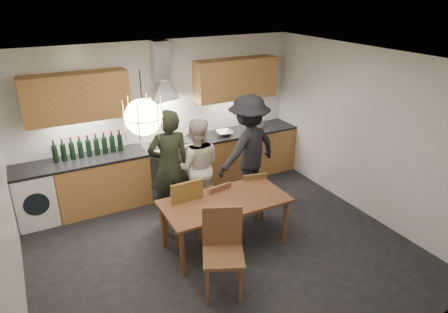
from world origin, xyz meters
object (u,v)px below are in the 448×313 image
chair_back_left (185,207)px  mixing_bowl (224,133)px  wine_bottles (88,146)px  person_left (170,166)px  dining_table (225,205)px  stock_pot (259,124)px  chair_front (223,245)px  person_right (248,149)px  person_mid (197,167)px

chair_back_left → mixing_bowl: size_ratio=3.27×
mixing_bowl → wine_bottles: size_ratio=0.28×
person_left → mixing_bowl: size_ratio=5.79×
dining_table → stock_pot: bearing=47.6°
chair_front → wine_bottles: (-0.97, 2.73, 0.48)m
stock_pot → person_right: bearing=-131.5°
person_mid → person_left: bearing=18.9°
person_right → wine_bottles: 2.56m
stock_pot → dining_table: bearing=-132.8°
chair_front → mixing_bowl: size_ratio=3.42×
chair_back_left → person_mid: person_mid is taller
chair_back_left → person_mid: size_ratio=0.64×
chair_back_left → chair_front: (0.04, -1.07, 0.02)m
mixing_bowl → wine_bottles: wine_bottles is taller
person_right → mixing_bowl: (-0.01, 0.83, 0.02)m
dining_table → wine_bottles: wine_bottles is taller
person_left → stock_pot: bearing=-152.4°
person_right → chair_front: bearing=36.9°
person_left → person_right: bearing=-175.7°
chair_back_left → mixing_bowl: chair_back_left is taller
person_left → person_mid: person_left is taller
dining_table → person_left: 1.15m
chair_front → mixing_bowl: bearing=86.1°
dining_table → stock_pot: stock_pot is taller
chair_back_left → person_mid: (0.52, 0.72, 0.21)m
dining_table → person_mid: bearing=87.3°
chair_back_left → person_left: person_left is taller
person_left → wine_bottles: bearing=-36.6°
dining_table → wine_bottles: bearing=125.4°
person_right → person_mid: bearing=-16.5°
chair_back_left → person_right: size_ratio=0.55×
dining_table → person_mid: person_mid is taller
person_mid → stock_pot: 1.91m
dining_table → person_right: person_right is taller
stock_pot → mixing_bowl: bearing=-175.8°
stock_pot → wine_bottles: 3.15m
chair_back_left → chair_front: chair_front is taller
person_left → person_right: 1.37m
person_left → wine_bottles: size_ratio=1.64×
person_right → stock_pot: bearing=-146.0°
person_mid → mixing_bowl: (0.91, 0.80, 0.15)m
person_left → mixing_bowl: person_left is taller
person_left → wine_bottles: (-1.00, 0.93, 0.19)m
chair_back_left → person_right: (1.44, 0.69, 0.34)m
dining_table → person_right: 1.43m
dining_table → person_right: (0.98, 1.01, 0.28)m
chair_back_left → stock_pot: stock_pot is taller
chair_front → person_right: person_right is taller
person_right → wine_bottles: (-2.36, 0.97, 0.16)m
chair_back_left → mixing_bowl: (1.43, 1.51, 0.36)m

